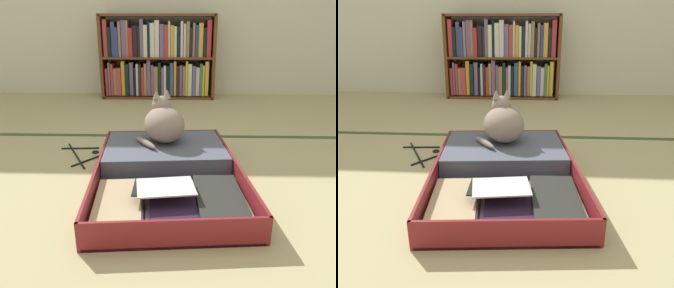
# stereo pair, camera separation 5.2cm
# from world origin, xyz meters

# --- Properties ---
(ground_plane) EXTENTS (10.00, 10.00, 0.00)m
(ground_plane) POSITION_xyz_m (0.00, 0.00, 0.00)
(ground_plane) COLOR tan
(tatami_border) EXTENTS (4.80, 0.05, 0.00)m
(tatami_border) POSITION_xyz_m (0.00, 0.93, 0.00)
(tatami_border) COLOR #3E4F2A
(tatami_border) RESTS_ON ground_plane
(bookshelf) EXTENTS (1.14, 0.30, 0.82)m
(bookshelf) POSITION_xyz_m (-0.19, 2.23, 0.39)
(bookshelf) COLOR brown
(bookshelf) RESTS_ON ground_plane
(open_suitcase) EXTENTS (0.74, 1.04, 0.11)m
(open_suitcase) POSITION_xyz_m (-0.03, 0.30, 0.05)
(open_suitcase) COLOR maroon
(open_suitcase) RESTS_ON ground_plane
(black_cat) EXTENTS (0.31, 0.32, 0.28)m
(black_cat) POSITION_xyz_m (-0.06, 0.52, 0.21)
(black_cat) COLOR gray
(black_cat) RESTS_ON open_suitcase
(clothes_hanger) EXTENTS (0.29, 0.37, 0.01)m
(clothes_hanger) POSITION_xyz_m (-0.54, 0.57, 0.00)
(clothes_hanger) COLOR black
(clothes_hanger) RESTS_ON ground_plane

